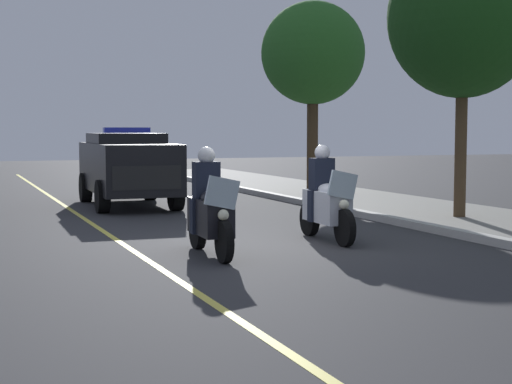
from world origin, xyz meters
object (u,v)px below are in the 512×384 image
object	(u,v)px
police_motorcycle_lead_right	(326,202)
tree_mid_block	(463,17)
police_motorcycle_lead_left	(210,212)
police_suv	(128,165)
tree_far_back	(313,54)

from	to	relation	value
police_motorcycle_lead_right	tree_mid_block	distance (m)	5.74
police_motorcycle_lead_left	police_suv	world-z (taller)	police_suv
tree_far_back	police_motorcycle_lead_left	bearing A→B (deg)	-33.74
police_motorcycle_lead_right	tree_far_back	bearing A→B (deg)	156.03
police_motorcycle_lead_right	police_suv	bearing A→B (deg)	-165.95
police_motorcycle_lead_left	tree_far_back	xyz separation A→B (m)	(-9.35, 6.25, 3.52)
police_suv	tree_far_back	size ratio (longest dim) A/B	0.88
police_motorcycle_lead_left	tree_far_back	size ratio (longest dim) A/B	0.38
police_motorcycle_lead_left	tree_far_back	world-z (taller)	tree_far_back
police_motorcycle_lead_right	police_motorcycle_lead_left	bearing A→B (deg)	-71.84
police_suv	tree_mid_block	xyz separation A→B (m)	(6.04, 6.00, 3.33)
police_motorcycle_lead_right	police_suv	xyz separation A→B (m)	(-7.70, -1.93, 0.37)
police_suv	police_motorcycle_lead_right	bearing A→B (deg)	14.05
police_motorcycle_lead_right	police_suv	world-z (taller)	police_suv
police_motorcycle_lead_left	tree_mid_block	size ratio (longest dim) A/B	0.35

